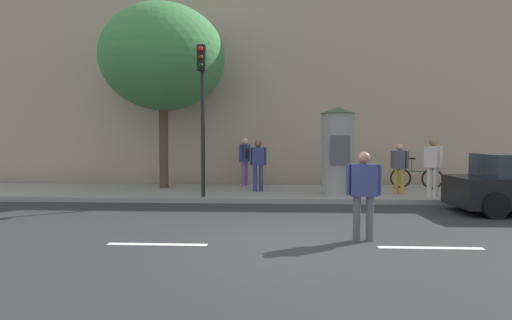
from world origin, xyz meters
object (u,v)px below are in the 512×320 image
at_px(traffic_light, 202,96).
at_px(pedestrian_in_light_jacket, 245,157).
at_px(pedestrian_near_pole, 364,188).
at_px(pedestrian_with_bag, 400,165).
at_px(pedestrian_in_dark_shirt, 258,162).
at_px(pedestrian_with_backpack, 433,162).
at_px(street_tree, 163,58).
at_px(poster_column, 338,150).
at_px(bicycle_leaning, 416,178).

height_order(traffic_light, pedestrian_in_light_jacket, traffic_light).
xyz_separation_m(traffic_light, pedestrian_near_pole, (3.84, -4.76, -2.19)).
height_order(pedestrian_with_bag, pedestrian_in_dark_shirt, pedestrian_in_dark_shirt).
distance_m(pedestrian_with_bag, pedestrian_with_backpack, 1.19).
height_order(pedestrian_with_bag, pedestrian_in_light_jacket, pedestrian_in_light_jacket).
height_order(street_tree, pedestrian_with_backpack, street_tree).
bearing_deg(pedestrian_with_backpack, pedestrian_near_pole, -121.02).
relative_size(pedestrian_with_bag, pedestrian_in_light_jacket, 0.89).
relative_size(traffic_light, pedestrian_near_pole, 2.72).
xyz_separation_m(street_tree, pedestrian_near_pole, (5.67, -7.20, -3.79)).
relative_size(pedestrian_with_bag, pedestrian_in_dark_shirt, 0.93).
distance_m(poster_column, pedestrian_in_light_jacket, 3.93).
xyz_separation_m(street_tree, pedestrian_with_backpack, (8.65, -2.23, -3.57)).
height_order(traffic_light, bicycle_leaning, traffic_light).
bearing_deg(street_tree, traffic_light, -53.16).
relative_size(traffic_light, pedestrian_with_backpack, 2.54).
distance_m(pedestrian_with_bag, bicycle_leaning, 1.88).
height_order(traffic_light, street_tree, street_tree).
distance_m(street_tree, pedestrian_with_bag, 8.86).
xyz_separation_m(pedestrian_in_light_jacket, pedestrian_in_dark_shirt, (0.56, -1.80, -0.08)).
distance_m(pedestrian_with_bag, pedestrian_in_light_jacket, 5.54).
xyz_separation_m(poster_column, street_tree, (-5.96, 1.50, 3.23)).
relative_size(poster_column, pedestrian_near_pole, 1.66).
bearing_deg(pedestrian_near_pole, poster_column, 87.10).
relative_size(poster_column, pedestrian_in_dark_shirt, 1.61).
bearing_deg(pedestrian_with_backpack, pedestrian_with_bag, 126.92).
bearing_deg(street_tree, bicycle_leaning, 1.33).
height_order(poster_column, pedestrian_with_backpack, poster_column).
bearing_deg(pedestrian_in_dark_shirt, traffic_light, -135.98).
bearing_deg(pedestrian_in_light_jacket, pedestrian_in_dark_shirt, -72.65).
bearing_deg(pedestrian_in_light_jacket, traffic_light, -107.13).
distance_m(pedestrian_near_pole, pedestrian_with_bag, 6.33).
bearing_deg(pedestrian_with_bag, bicycle_leaning, 56.34).
xyz_separation_m(traffic_light, pedestrian_with_bag, (6.12, 1.14, -2.09)).
height_order(poster_column, bicycle_leaning, poster_column).
bearing_deg(poster_column, pedestrian_with_bag, 5.86).
relative_size(traffic_light, street_tree, 0.69).
relative_size(poster_column, bicycle_leaning, 1.60).
distance_m(pedestrian_with_bag, pedestrian_in_dark_shirt, 4.55).
bearing_deg(pedestrian_with_bag, traffic_light, -169.40).
distance_m(traffic_light, pedestrian_with_bag, 6.57).
distance_m(pedestrian_with_backpack, pedestrian_in_dark_shirt, 5.40).
bearing_deg(bicycle_leaning, poster_column, -150.29).
relative_size(pedestrian_with_bag, bicycle_leaning, 0.93).
xyz_separation_m(pedestrian_in_light_jacket, bicycle_leaning, (6.09, -0.69, -0.69)).
bearing_deg(pedestrian_near_pole, street_tree, 128.22).
bearing_deg(bicycle_leaning, pedestrian_in_dark_shirt, -168.67).
relative_size(street_tree, pedestrian_near_pole, 3.93).
relative_size(poster_column, pedestrian_with_backpack, 1.55).
bearing_deg(poster_column, traffic_light, -167.17).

